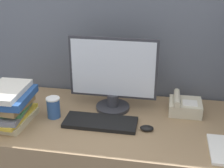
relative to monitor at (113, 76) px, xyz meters
The scene contains 7 objects.
cubicle_panel_rear 0.28m from the monitor, 84.66° to the left, with size 1.86×0.04×1.70m.
monitor is the anchor object (origin of this frame).
keyboard 0.27m from the monitor, 100.60° to the right, with size 0.39×0.16×0.02m.
mouse 0.35m from the monitor, 43.62° to the right, with size 0.07×0.05×0.02m.
coffee_cup 0.37m from the monitor, 152.83° to the right, with size 0.08×0.08×0.12m.
book_stack 0.58m from the monitor, 154.14° to the right, with size 0.24×0.30×0.20m.
desk_telephone 0.44m from the monitor, ahead, with size 0.18×0.18×0.11m.
Camera 1 is at (0.26, -1.12, 1.62)m, focal length 50.00 mm.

